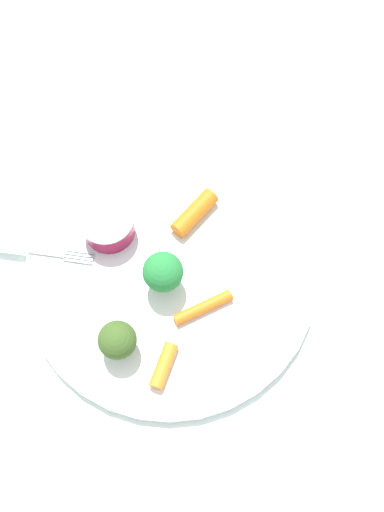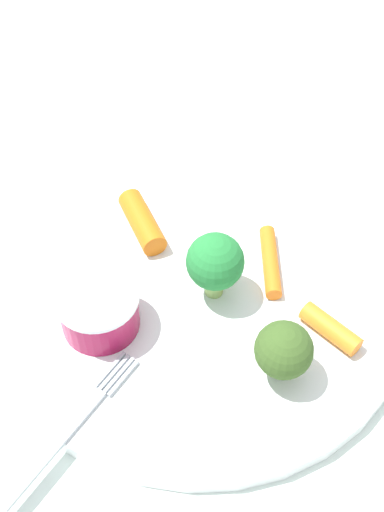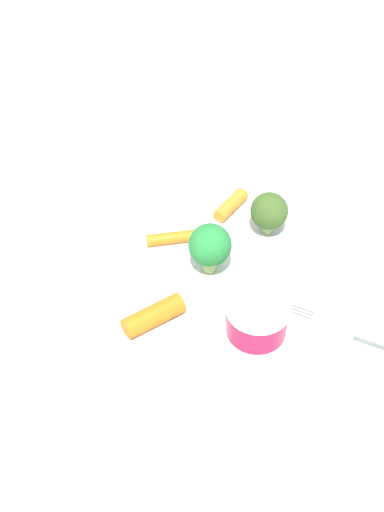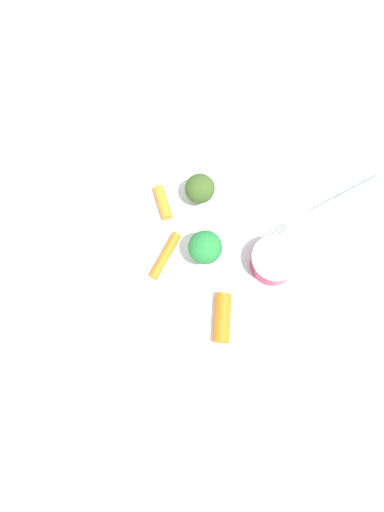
{
  "view_description": "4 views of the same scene",
  "coord_description": "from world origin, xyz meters",
  "px_view_note": "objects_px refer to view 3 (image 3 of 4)",
  "views": [
    {
      "loc": [
        -0.16,
        -0.09,
        0.52
      ],
      "look_at": [
        0.02,
        -0.02,
        0.02
      ],
      "focal_mm": 39.53,
      "sensor_mm": 36.0,
      "label": 1
    },
    {
      "loc": [
        -0.19,
        0.18,
        0.34
      ],
      "look_at": [
        0.01,
        -0.0,
        0.02
      ],
      "focal_mm": 44.0,
      "sensor_mm": 36.0,
      "label": 2
    },
    {
      "loc": [
        0.34,
        0.26,
        0.5
      ],
      "look_at": [
        -0.01,
        -0.02,
        0.02
      ],
      "focal_mm": 52.08,
      "sensor_mm": 36.0,
      "label": 3
    },
    {
      "loc": [
        0.15,
        -0.06,
        0.56
      ],
      "look_at": [
        -0.01,
        -0.02,
        0.03
      ],
      "focal_mm": 35.31,
      "sensor_mm": 36.0,
      "label": 4
    }
  ],
  "objects_px": {
    "sauce_cup": "(257,319)",
    "fork": "(374,338)",
    "plate": "(199,284)",
    "broccoli_floret_0": "(209,245)",
    "carrot_stick_1": "(231,205)",
    "broccoli_floret_1": "(269,212)",
    "carrot_stick_0": "(151,314)",
    "carrot_stick_2": "(178,237)"
  },
  "relations": [
    {
      "from": "carrot_stick_2",
      "to": "fork",
      "type": "height_order",
      "value": "carrot_stick_2"
    },
    {
      "from": "broccoli_floret_0",
      "to": "carrot_stick_0",
      "type": "xyz_separation_m",
      "value": [
        0.08,
        -0.0,
        -0.02
      ]
    },
    {
      "from": "plate",
      "to": "broccoli_floret_0",
      "type": "relative_size",
      "value": 5.61
    },
    {
      "from": "carrot_stick_0",
      "to": "carrot_stick_1",
      "type": "bearing_deg",
      "value": -169.26
    },
    {
      "from": "plate",
      "to": "carrot_stick_2",
      "type": "height_order",
      "value": "carrot_stick_2"
    },
    {
      "from": "sauce_cup",
      "to": "fork",
      "type": "bearing_deg",
      "value": 123.24
    },
    {
      "from": "carrot_stick_2",
      "to": "fork",
      "type": "relative_size",
      "value": 0.35
    },
    {
      "from": "sauce_cup",
      "to": "broccoli_floret_1",
      "type": "height_order",
      "value": "broccoli_floret_1"
    },
    {
      "from": "broccoli_floret_0",
      "to": "carrot_stick_2",
      "type": "relative_size",
      "value": 0.87
    },
    {
      "from": "carrot_stick_0",
      "to": "carrot_stick_1",
      "type": "height_order",
      "value": "carrot_stick_0"
    },
    {
      "from": "plate",
      "to": "broccoli_floret_0",
      "type": "xyz_separation_m",
      "value": [
        -0.01,
        -0.0,
        0.04
      ]
    },
    {
      "from": "sauce_cup",
      "to": "fork",
      "type": "xyz_separation_m",
      "value": [
        -0.05,
        0.08,
        -0.01
      ]
    },
    {
      "from": "plate",
      "to": "carrot_stick_1",
      "type": "bearing_deg",
      "value": -160.47
    },
    {
      "from": "plate",
      "to": "fork",
      "type": "xyz_separation_m",
      "value": [
        -0.04,
        0.15,
        0.01
      ]
    },
    {
      "from": "sauce_cup",
      "to": "fork",
      "type": "relative_size",
      "value": 0.31
    },
    {
      "from": "carrot_stick_0",
      "to": "fork",
      "type": "distance_m",
      "value": 0.18
    },
    {
      "from": "carrot_stick_1",
      "to": "sauce_cup",
      "type": "bearing_deg",
      "value": 44.89
    },
    {
      "from": "sauce_cup",
      "to": "carrot_stick_1",
      "type": "xyz_separation_m",
      "value": [
        -0.1,
        -0.1,
        -0.01
      ]
    },
    {
      "from": "carrot_stick_1",
      "to": "fork",
      "type": "distance_m",
      "value": 0.19
    },
    {
      "from": "broccoli_floret_0",
      "to": "broccoli_floret_1",
      "type": "xyz_separation_m",
      "value": [
        -0.07,
        0.01,
        -0.01
      ]
    },
    {
      "from": "sauce_cup",
      "to": "carrot_stick_1",
      "type": "relative_size",
      "value": 1.27
    },
    {
      "from": "carrot_stick_0",
      "to": "sauce_cup",
      "type": "bearing_deg",
      "value": 121.86
    },
    {
      "from": "carrot_stick_2",
      "to": "sauce_cup",
      "type": "bearing_deg",
      "value": 71.13
    },
    {
      "from": "sauce_cup",
      "to": "carrot_stick_2",
      "type": "bearing_deg",
      "value": -108.87
    },
    {
      "from": "broccoli_floret_0",
      "to": "carrot_stick_1",
      "type": "bearing_deg",
      "value": -157.8
    },
    {
      "from": "carrot_stick_0",
      "to": "fork",
      "type": "relative_size",
      "value": 0.32
    },
    {
      "from": "broccoli_floret_1",
      "to": "carrot_stick_1",
      "type": "relative_size",
      "value": 1.06
    },
    {
      "from": "broccoli_floret_0",
      "to": "broccoli_floret_1",
      "type": "distance_m",
      "value": 0.07
    },
    {
      "from": "broccoli_floret_1",
      "to": "fork",
      "type": "bearing_deg",
      "value": 70.9
    },
    {
      "from": "carrot_stick_0",
      "to": "carrot_stick_2",
      "type": "bearing_deg",
      "value": -154.5
    },
    {
      "from": "plate",
      "to": "sauce_cup",
      "type": "bearing_deg",
      "value": 78.18
    },
    {
      "from": "plate",
      "to": "broccoli_floret_1",
      "type": "xyz_separation_m",
      "value": [
        -0.09,
        0.01,
        0.03
      ]
    },
    {
      "from": "carrot_stick_0",
      "to": "broccoli_floret_0",
      "type": "bearing_deg",
      "value": 178.71
    },
    {
      "from": "carrot_stick_0",
      "to": "carrot_stick_1",
      "type": "relative_size",
      "value": 1.3
    },
    {
      "from": "carrot_stick_2",
      "to": "fork",
      "type": "xyz_separation_m",
      "value": [
        -0.01,
        0.19,
        -0.0
      ]
    },
    {
      "from": "broccoli_floret_1",
      "to": "carrot_stick_0",
      "type": "distance_m",
      "value": 0.15
    },
    {
      "from": "carrot_stick_0",
      "to": "carrot_stick_2",
      "type": "distance_m",
      "value": 0.09
    },
    {
      "from": "sauce_cup",
      "to": "broccoli_floret_1",
      "type": "xyz_separation_m",
      "value": [
        -0.1,
        -0.06,
        0.01
      ]
    },
    {
      "from": "broccoli_floret_0",
      "to": "carrot_stick_0",
      "type": "bearing_deg",
      "value": -1.29
    },
    {
      "from": "plate",
      "to": "fork",
      "type": "distance_m",
      "value": 0.16
    },
    {
      "from": "broccoli_floret_0",
      "to": "carrot_stick_2",
      "type": "height_order",
      "value": "broccoli_floret_0"
    },
    {
      "from": "broccoli_floret_1",
      "to": "carrot_stick_0",
      "type": "height_order",
      "value": "broccoli_floret_1"
    }
  ]
}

